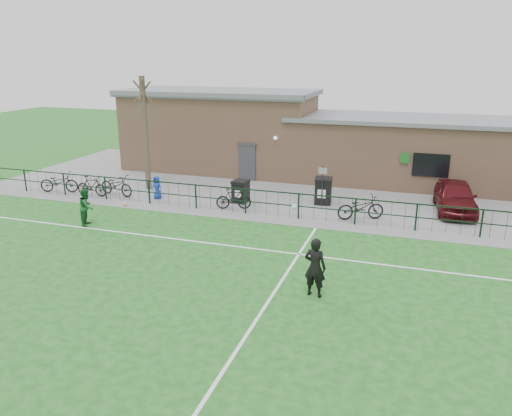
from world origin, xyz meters
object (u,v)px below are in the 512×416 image
(bare_tree, at_px, (145,134))
(wheelie_bin_left, at_px, (241,192))
(bicycle_c, at_px, (116,185))
(bicycle_d, at_px, (234,199))
(wheelie_bin_right, at_px, (323,192))
(bicycle_a, at_px, (59,182))
(outfield_player, at_px, (87,207))
(car_maroon, at_px, (455,196))
(ball_ground, at_px, (125,204))
(bicycle_e, at_px, (361,207))
(sign_post, at_px, (322,186))
(spectator_child, at_px, (157,187))
(bicycle_b, at_px, (92,186))

(bare_tree, height_order, wheelie_bin_left, bare_tree)
(bicycle_c, bearing_deg, bicycle_d, -81.16)
(bare_tree, bearing_deg, bicycle_d, -19.49)
(wheelie_bin_right, height_order, bicycle_a, wheelie_bin_right)
(wheelie_bin_left, height_order, wheelie_bin_right, wheelie_bin_right)
(wheelie_bin_left, height_order, outfield_player, outfield_player)
(car_maroon, height_order, ball_ground, car_maroon)
(wheelie_bin_left, xyz_separation_m, bicycle_d, (0.08, -1.21, -0.01))
(car_maroon, relative_size, bicycle_e, 2.02)
(sign_post, height_order, bicycle_e, sign_post)
(spectator_child, bearing_deg, bicycle_b, -163.16)
(car_maroon, height_order, bicycle_c, car_maroon)
(sign_post, bearing_deg, bare_tree, 178.25)
(bare_tree, xyz_separation_m, bicycle_d, (5.73, -2.03, -2.48))
(spectator_child, height_order, ball_ground, spectator_child)
(bare_tree, distance_m, bicycle_c, 3.10)
(bicycle_c, xyz_separation_m, outfield_player, (1.44, -4.40, 0.23))
(spectator_child, distance_m, ball_ground, 1.91)
(wheelie_bin_right, relative_size, ball_ground, 5.68)
(sign_post, relative_size, ball_ground, 9.51)
(outfield_player, bearing_deg, sign_post, -75.78)
(wheelie_bin_right, height_order, bicycle_e, wheelie_bin_right)
(wheelie_bin_right, xyz_separation_m, ball_ground, (-9.03, -3.45, -0.51))
(bicycle_a, relative_size, bicycle_d, 1.23)
(bicycle_a, xyz_separation_m, ball_ground, (4.70, -1.11, -0.45))
(bicycle_a, bearing_deg, bicycle_b, -107.37)
(bicycle_d, height_order, spectator_child, spectator_child)
(bicycle_c, height_order, bicycle_d, bicycle_c)
(wheelie_bin_left, distance_m, bicycle_a, 9.88)
(bicycle_b, distance_m, ball_ground, 2.83)
(wheelie_bin_left, bearing_deg, outfield_player, -127.90)
(wheelie_bin_left, relative_size, sign_post, 0.51)
(bicycle_d, relative_size, outfield_player, 1.03)
(bare_tree, bearing_deg, outfield_player, -84.78)
(bicycle_b, relative_size, bicycle_d, 1.03)
(bicycle_c, height_order, ball_ground, bicycle_c)
(sign_post, xyz_separation_m, bicycle_a, (-13.76, -1.81, -0.46))
(wheelie_bin_left, bearing_deg, bicycle_c, -166.19)
(spectator_child, bearing_deg, bicycle_a, -167.73)
(wheelie_bin_right, bearing_deg, bicycle_c, -176.90)
(bare_tree, relative_size, car_maroon, 1.42)
(wheelie_bin_left, height_order, sign_post, sign_post)
(bicycle_a, bearing_deg, wheelie_bin_right, -95.30)
(bicycle_e, xyz_separation_m, outfield_player, (-11.07, -4.38, 0.24))
(bare_tree, bearing_deg, car_maroon, 3.12)
(outfield_player, xyz_separation_m, ball_ground, (-0.01, 2.89, -0.70))
(wheelie_bin_left, relative_size, car_maroon, 0.24)
(bicycle_c, bearing_deg, spectator_child, -75.40)
(car_maroon, xyz_separation_m, bicycle_a, (-19.80, -2.96, -0.18))
(bicycle_b, bearing_deg, wheelie_bin_right, -79.14)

